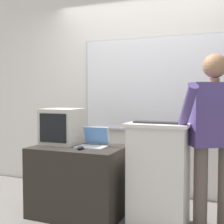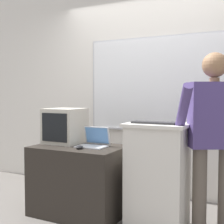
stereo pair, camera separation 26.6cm
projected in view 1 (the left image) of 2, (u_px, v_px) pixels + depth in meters
name	position (u px, v px, depth m)	size (l,w,h in m)	color
back_wall	(150.00, 79.00, 4.02)	(6.40, 0.17, 2.97)	silver
lectern_podium	(159.00, 174.00, 3.03)	(0.59, 0.47, 1.01)	beige
side_desk	(79.00, 181.00, 3.30)	(0.95, 0.63, 0.73)	#28231E
person_presenter	(214.00, 128.00, 2.91)	(0.61, 0.69, 1.66)	brown
laptop	(94.00, 141.00, 3.28)	(0.30, 0.26, 0.21)	#B7BABF
wireless_keyboard	(156.00, 122.00, 2.96)	(0.42, 0.14, 0.02)	#2D2D30
computer_mouse_by_laptop	(80.00, 148.00, 3.11)	(0.06, 0.10, 0.03)	black
computer_mouse_by_keyboard	(184.00, 123.00, 2.86)	(0.06, 0.10, 0.03)	silver
crt_monitor	(62.00, 126.00, 3.46)	(0.39, 0.40, 0.39)	#BCB7A8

